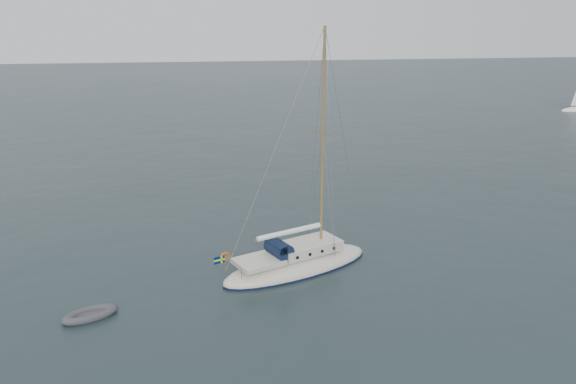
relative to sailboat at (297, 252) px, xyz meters
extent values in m
plane|color=black|center=(1.34, -0.51, -0.98)|extent=(300.00, 300.00, 0.00)
ellipsoid|color=beige|center=(0.00, 0.00, -0.84)|extent=(8.67, 2.70, 1.45)
cube|color=beige|center=(0.67, 0.00, 0.15)|extent=(3.47, 1.83, 0.53)
cube|color=beige|center=(-2.32, 0.00, 0.00)|extent=(2.31, 1.83, 0.24)
cylinder|color=#0F1932|center=(-1.11, 0.00, 0.42)|extent=(0.93, 1.59, 0.93)
cube|color=#0F1932|center=(-1.30, 0.00, 0.61)|extent=(0.43, 1.59, 0.39)
cylinder|color=olive|center=(1.54, 0.00, 5.67)|extent=(0.14, 0.14, 11.57)
cylinder|color=olive|center=(1.54, 0.00, 6.24)|extent=(0.05, 2.12, 0.05)
cylinder|color=olive|center=(-0.48, 0.00, 1.18)|extent=(4.05, 0.10, 0.10)
cylinder|color=white|center=(-0.48, 0.00, 1.23)|extent=(3.76, 0.27, 0.27)
cylinder|color=gray|center=(-3.86, 0.00, 0.41)|extent=(0.04, 2.12, 0.04)
torus|color=#E35300|center=(-3.91, 0.58, 0.41)|extent=(0.52, 0.10, 0.52)
cylinder|color=olive|center=(-4.20, 0.00, 0.32)|extent=(0.03, 0.03, 0.87)
cube|color=#00185B|center=(-4.48, 0.00, 0.61)|extent=(0.58, 0.02, 0.37)
cube|color=#FCEB00|center=(-4.48, 0.00, 0.61)|extent=(0.60, 0.03, 0.09)
cube|color=#FCEB00|center=(-4.38, 0.00, 0.61)|extent=(0.09, 0.03, 0.39)
cylinder|color=black|center=(-0.58, 0.92, 0.15)|extent=(0.17, 0.06, 0.17)
cylinder|color=black|center=(-0.58, -0.93, 0.15)|extent=(0.17, 0.06, 0.17)
cylinder|color=black|center=(0.19, 0.92, 0.15)|extent=(0.17, 0.06, 0.17)
cylinder|color=black|center=(0.19, -0.93, 0.15)|extent=(0.17, 0.06, 0.17)
cylinder|color=black|center=(0.96, 0.92, 0.15)|extent=(0.17, 0.06, 0.17)
cylinder|color=black|center=(0.96, -0.93, 0.15)|extent=(0.17, 0.06, 0.17)
cylinder|color=black|center=(1.73, 0.92, 0.15)|extent=(0.17, 0.06, 0.17)
cylinder|color=black|center=(1.73, -0.93, 0.15)|extent=(0.17, 0.06, 0.17)
cube|color=#434348|center=(-10.02, -3.50, -0.88)|extent=(1.50, 0.62, 0.09)
camera|label=1|loc=(-4.92, -26.86, 11.82)|focal=35.00mm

